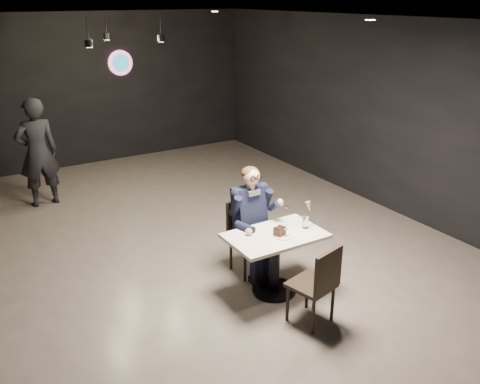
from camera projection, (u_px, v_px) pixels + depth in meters
floor at (183, 248)px, 7.05m from camera, size 9.00×9.00×0.00m
wall_sign at (120, 63)px, 10.28m from camera, size 0.50×0.06×0.50m
pendant_lights at (118, 24)px, 7.60m from camera, size 1.40×1.20×0.36m
main_table at (275, 263)px, 5.89m from camera, size 1.10×0.70×0.75m
chair_far at (249, 239)px, 6.30m from camera, size 0.42×0.46×0.92m
chair_near at (311, 283)px, 5.33m from camera, size 0.52×0.55×0.92m
seated_man at (250, 220)px, 6.20m from camera, size 0.60×0.80×1.44m
dessert_plate at (284, 236)px, 5.69m from camera, size 0.20×0.20×0.01m
cake_slice at (280, 231)px, 5.70m from camera, size 0.14×0.13×0.08m
mint_leaf at (287, 229)px, 5.67m from camera, size 0.06×0.04×0.01m
sundae_glass at (305, 222)px, 5.89m from camera, size 0.07×0.07×0.16m
wafer_cone at (309, 207)px, 5.87m from camera, size 0.08×0.08×0.13m
passerby at (38, 153)px, 8.22m from camera, size 0.68×0.47×1.80m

